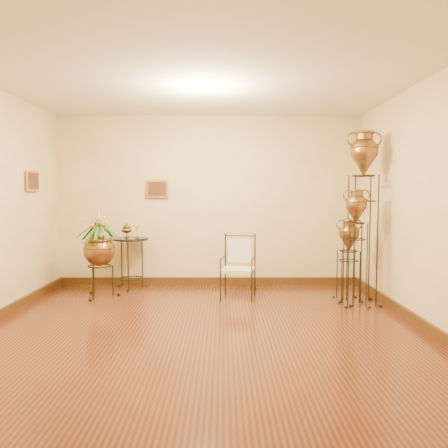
{
  "coord_description": "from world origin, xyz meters",
  "views": [
    {
      "loc": [
        0.24,
        -4.75,
        1.52
      ],
      "look_at": [
        0.25,
        1.3,
        1.1
      ],
      "focal_mm": 35.0,
      "sensor_mm": 36.0,
      "label": 1
    }
  ],
  "objects_px": {
    "planter_urn": "(99,246)",
    "side_table": "(131,262)",
    "amphora_mid": "(355,246)",
    "armchair": "(238,267)",
    "amphora_tall": "(363,216)"
  },
  "relations": [
    {
      "from": "planter_urn",
      "to": "side_table",
      "type": "xyz_separation_m",
      "value": [
        0.34,
        0.55,
        -0.32
      ]
    },
    {
      "from": "amphora_mid",
      "to": "side_table",
      "type": "distance_m",
      "value": 3.45
    },
    {
      "from": "armchair",
      "to": "amphora_mid",
      "type": "bearing_deg",
      "value": -3.43
    },
    {
      "from": "amphora_tall",
      "to": "side_table",
      "type": "xyz_separation_m",
      "value": [
        -3.39,
        0.94,
        -0.79
      ]
    },
    {
      "from": "amphora_mid",
      "to": "planter_urn",
      "type": "xyz_separation_m",
      "value": [
        -3.61,
        0.49,
        -0.06
      ]
    },
    {
      "from": "amphora_tall",
      "to": "planter_urn",
      "type": "height_order",
      "value": "amphora_tall"
    },
    {
      "from": "amphora_tall",
      "to": "side_table",
      "type": "bearing_deg",
      "value": 164.44
    },
    {
      "from": "armchair",
      "to": "side_table",
      "type": "bearing_deg",
      "value": 168.93
    },
    {
      "from": "amphora_mid",
      "to": "amphora_tall",
      "type": "bearing_deg",
      "value": 38.59
    },
    {
      "from": "amphora_mid",
      "to": "side_table",
      "type": "xyz_separation_m",
      "value": [
        -3.27,
        1.04,
        -0.38
      ]
    },
    {
      "from": "amphora_mid",
      "to": "armchair",
      "type": "distance_m",
      "value": 1.66
    },
    {
      "from": "planter_urn",
      "to": "amphora_tall",
      "type": "bearing_deg",
      "value": -6.09
    },
    {
      "from": "armchair",
      "to": "side_table",
      "type": "height_order",
      "value": "side_table"
    },
    {
      "from": "armchair",
      "to": "planter_urn",
      "type": "bearing_deg",
      "value": -172.98
    },
    {
      "from": "amphora_tall",
      "to": "side_table",
      "type": "distance_m",
      "value": 3.61
    }
  ]
}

